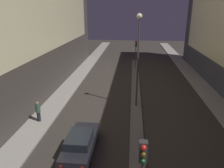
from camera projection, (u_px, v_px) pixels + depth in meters
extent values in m
cube|color=#66605B|center=(136.00, 96.00, 24.15)|extent=(1.04, 36.23, 0.11)
cube|color=#2D2D2D|center=(143.00, 152.00, 8.25)|extent=(0.32, 0.28, 0.90)
sphere|color=red|center=(144.00, 148.00, 7.99)|extent=(0.20, 0.20, 0.20)
sphere|color=#4C380A|center=(143.00, 155.00, 8.08)|extent=(0.20, 0.20, 0.20)
sphere|color=#0F3D19|center=(143.00, 161.00, 8.18)|extent=(0.20, 0.20, 0.20)
cylinder|color=#383838|center=(135.00, 57.00, 35.09)|extent=(0.12, 0.12, 3.50)
cube|color=#2D2D2D|center=(136.00, 44.00, 34.38)|extent=(0.32, 0.28, 0.90)
sphere|color=red|center=(136.00, 42.00, 34.11)|extent=(0.20, 0.20, 0.20)
sphere|color=#4C380A|center=(136.00, 44.00, 34.21)|extent=(0.20, 0.20, 0.20)
sphere|color=#0F3D19|center=(136.00, 46.00, 34.31)|extent=(0.20, 0.20, 0.20)
cylinder|color=#383838|center=(138.00, 64.00, 20.41)|extent=(0.16, 0.16, 8.36)
sphere|color=#F9EAB2|center=(139.00, 16.00, 19.01)|extent=(0.50, 0.50, 0.50)
cube|color=black|center=(81.00, 143.00, 14.72)|extent=(1.81, 4.77, 0.57)
cube|color=black|center=(79.00, 139.00, 14.20)|extent=(1.54, 2.14, 0.55)
cube|color=red|center=(60.00, 166.00, 12.52)|extent=(0.14, 0.04, 0.10)
cube|color=red|center=(82.00, 168.00, 12.41)|extent=(0.14, 0.04, 0.10)
cylinder|color=black|center=(75.00, 135.00, 16.27)|extent=(0.22, 0.64, 0.64)
cylinder|color=black|center=(96.00, 136.00, 16.13)|extent=(0.22, 0.64, 0.64)
cylinder|color=black|center=(63.00, 160.00, 13.49)|extent=(0.22, 0.64, 0.64)
cylinder|color=black|center=(88.00, 162.00, 13.35)|extent=(0.22, 0.64, 0.64)
cylinder|color=black|center=(39.00, 117.00, 18.50)|extent=(0.30, 0.30, 0.81)
cylinder|color=#33563D|center=(38.00, 108.00, 18.25)|extent=(0.40, 0.40, 0.72)
sphere|color=#9E704C|center=(37.00, 103.00, 18.09)|extent=(0.24, 0.24, 0.24)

